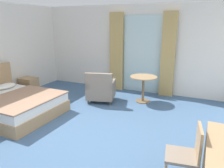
{
  "coord_description": "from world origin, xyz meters",
  "views": [
    {
      "loc": [
        2.25,
        -3.17,
        2.1
      ],
      "look_at": [
        0.52,
        0.62,
        0.94
      ],
      "focal_mm": 34.67,
      "sensor_mm": 36.0,
      "label": 1
    }
  ],
  "objects_px": {
    "nightstand": "(29,86)",
    "round_cafe_table": "(143,83)",
    "desk_chair": "(188,153)",
    "armchair_by_window": "(101,89)",
    "bed": "(11,104)"
  },
  "relations": [
    {
      "from": "nightstand",
      "to": "round_cafe_table",
      "type": "relative_size",
      "value": 0.72
    },
    {
      "from": "desk_chair",
      "to": "armchair_by_window",
      "type": "height_order",
      "value": "desk_chair"
    },
    {
      "from": "bed",
      "to": "desk_chair",
      "type": "bearing_deg",
      "value": -10.65
    },
    {
      "from": "bed",
      "to": "round_cafe_table",
      "type": "relative_size",
      "value": 2.87
    },
    {
      "from": "desk_chair",
      "to": "armchair_by_window",
      "type": "xyz_separation_m",
      "value": [
        -2.53,
        2.45,
        -0.15
      ]
    },
    {
      "from": "nightstand",
      "to": "armchair_by_window",
      "type": "bearing_deg",
      "value": 8.39
    },
    {
      "from": "armchair_by_window",
      "to": "nightstand",
      "type": "bearing_deg",
      "value": -171.61
    },
    {
      "from": "bed",
      "to": "desk_chair",
      "type": "height_order",
      "value": "bed"
    },
    {
      "from": "round_cafe_table",
      "to": "armchair_by_window",
      "type": "bearing_deg",
      "value": -155.98
    },
    {
      "from": "desk_chair",
      "to": "armchair_by_window",
      "type": "relative_size",
      "value": 1.0
    },
    {
      "from": "bed",
      "to": "armchair_by_window",
      "type": "xyz_separation_m",
      "value": [
        1.51,
        1.68,
        0.08
      ]
    },
    {
      "from": "nightstand",
      "to": "desk_chair",
      "type": "relative_size",
      "value": 0.59
    },
    {
      "from": "nightstand",
      "to": "bed",
      "type": "bearing_deg",
      "value": -59.65
    },
    {
      "from": "bed",
      "to": "round_cafe_table",
      "type": "xyz_separation_m",
      "value": [
        2.59,
        2.16,
        0.27
      ]
    },
    {
      "from": "round_cafe_table",
      "to": "nightstand",
      "type": "bearing_deg",
      "value": -166.38
    }
  ]
}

